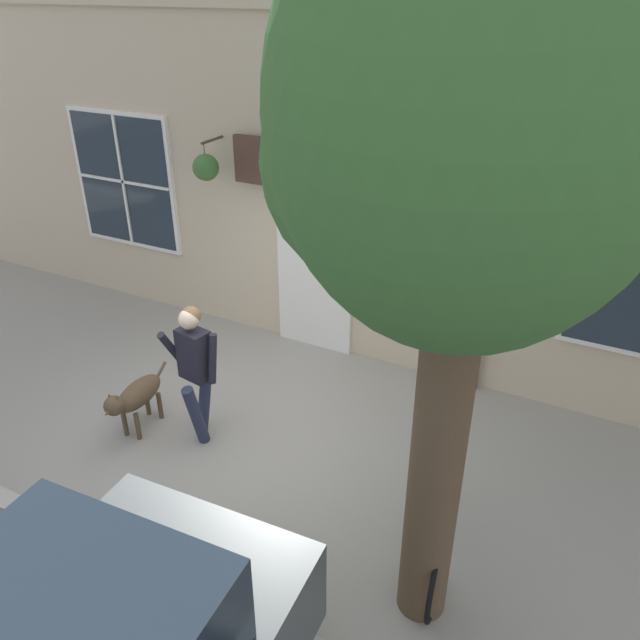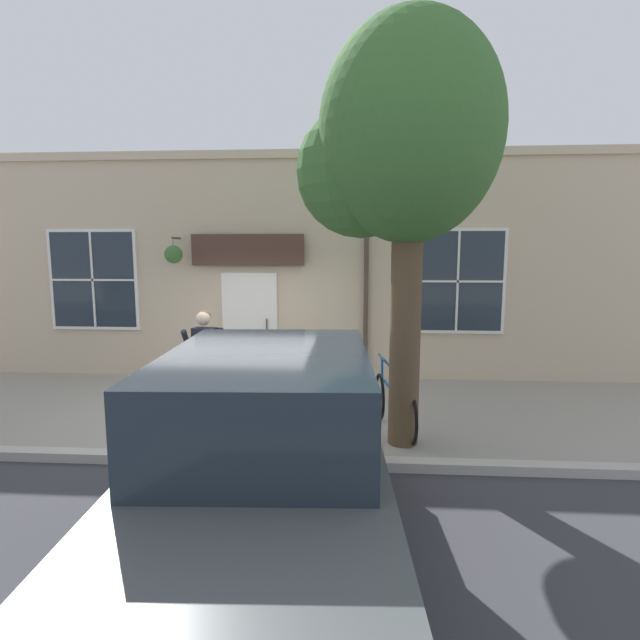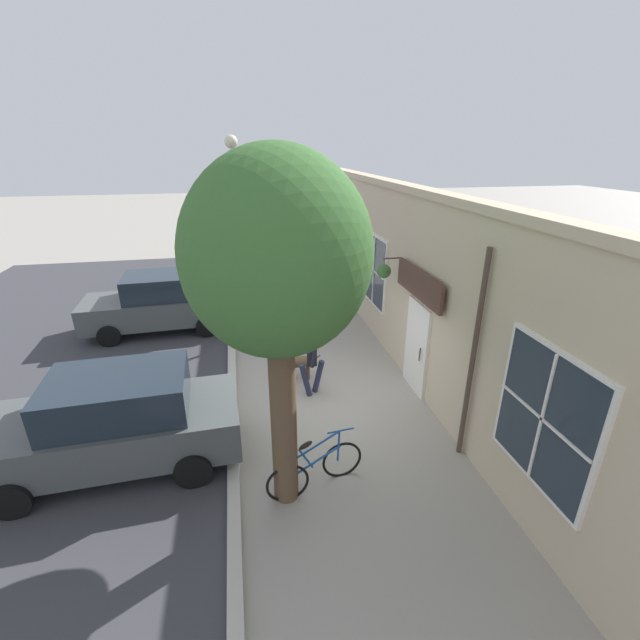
{
  "view_description": "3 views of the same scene",
  "coord_description": "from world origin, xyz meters",
  "px_view_note": "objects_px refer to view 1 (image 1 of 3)",
  "views": [
    {
      "loc": [
        4.6,
        3.39,
        4.57
      ],
      "look_at": [
        -1.04,
        0.5,
        1.11
      ],
      "focal_mm": 35.0,
      "sensor_mm": 36.0,
      "label": 1
    },
    {
      "loc": [
        7.56,
        1.9,
        2.53
      ],
      "look_at": [
        -0.89,
        1.33,
        1.35
      ],
      "focal_mm": 28.0,
      "sensor_mm": 36.0,
      "label": 2
    },
    {
      "loc": [
        1.66,
        7.93,
        5.31
      ],
      "look_at": [
        -0.31,
        -2.04,
        1.1
      ],
      "focal_mm": 24.0,
      "sensor_mm": 36.0,
      "label": 3
    }
  ],
  "objects_px": {
    "dog_on_leash": "(135,396)",
    "leaning_bicycle": "(434,525)",
    "pedestrian_walking": "(195,362)",
    "street_tree_by_curb": "(454,132)"
  },
  "relations": [
    {
      "from": "leaning_bicycle",
      "to": "pedestrian_walking",
      "type": "bearing_deg",
      "value": -98.84
    },
    {
      "from": "pedestrian_walking",
      "to": "leaning_bicycle",
      "type": "xyz_separation_m",
      "value": [
        0.44,
        2.85,
        -0.6
      ]
    },
    {
      "from": "dog_on_leash",
      "to": "street_tree_by_curb",
      "type": "xyz_separation_m",
      "value": [
        0.62,
        3.49,
        3.36
      ]
    },
    {
      "from": "pedestrian_walking",
      "to": "dog_on_leash",
      "type": "bearing_deg",
      "value": -70.34
    },
    {
      "from": "pedestrian_walking",
      "to": "dog_on_leash",
      "type": "distance_m",
      "value": 0.91
    },
    {
      "from": "pedestrian_walking",
      "to": "street_tree_by_curb",
      "type": "xyz_separation_m",
      "value": [
        0.87,
        2.79,
        2.84
      ]
    },
    {
      "from": "pedestrian_walking",
      "to": "dog_on_leash",
      "type": "relative_size",
      "value": 1.49
    },
    {
      "from": "street_tree_by_curb",
      "to": "pedestrian_walking",
      "type": "bearing_deg",
      "value": -107.38
    },
    {
      "from": "dog_on_leash",
      "to": "leaning_bicycle",
      "type": "relative_size",
      "value": 0.66
    },
    {
      "from": "dog_on_leash",
      "to": "street_tree_by_curb",
      "type": "distance_m",
      "value": 4.88
    }
  ]
}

